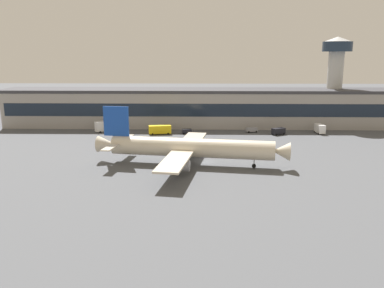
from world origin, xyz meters
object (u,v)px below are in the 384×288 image
object	(u,v)px
airliner	(188,148)
follow_me_car	(252,130)
control_tower	(335,71)
crew_van	(278,131)
baggage_tug	(187,131)
fuel_truck	(160,129)
stair_truck	(320,128)
catering_truck	(105,126)

from	to	relation	value
airliner	follow_me_car	distance (m)	52.27
airliner	follow_me_car	bearing A→B (deg)	63.62
control_tower	crew_van	xyz separation A→B (m)	(-27.13, -22.45, -21.19)
baggage_tug	airliner	bearing A→B (deg)	-87.25
follow_me_car	control_tower	bearing A→B (deg)	26.00
fuel_truck	baggage_tug	bearing A→B (deg)	4.74
crew_van	stair_truck	size ratio (longest dim) A/B	0.91
airliner	stair_truck	distance (m)	66.66
fuel_truck	crew_van	bearing A→B (deg)	-0.15
stair_truck	airliner	bearing A→B (deg)	-137.39
airliner	control_tower	size ratio (longest dim) A/B	1.45
control_tower	catering_truck	world-z (taller)	control_tower
catering_truck	baggage_tug	world-z (taller)	catering_truck
airliner	follow_me_car	xyz separation A→B (m)	(23.17, 46.70, -3.76)
stair_truck	baggage_tug	size ratio (longest dim) A/B	1.60
baggage_tug	fuel_truck	xyz separation A→B (m)	(-9.95, -0.82, 0.80)
control_tower	fuel_truck	distance (m)	77.96
control_tower	follow_me_car	size ratio (longest dim) A/B	7.77
airliner	catering_truck	world-z (taller)	airliner
airliner	crew_van	xyz separation A→B (m)	(32.60, 42.08, -3.40)
stair_truck	follow_me_car	bearing A→B (deg)	176.43
control_tower	stair_truck	bearing A→B (deg)	-118.85
baggage_tug	stair_truck	bearing A→B (deg)	2.31
catering_truck	fuel_truck	world-z (taller)	catering_truck
airliner	stair_truck	size ratio (longest dim) A/B	8.64
stair_truck	fuel_truck	distance (m)	61.11
catering_truck	baggage_tug	distance (m)	32.58
fuel_truck	control_tower	bearing A→B (deg)	17.29
stair_truck	fuel_truck	bearing A→B (deg)	-177.30
crew_van	follow_me_car	distance (m)	10.51
catering_truck	stair_truck	distance (m)	83.43
crew_van	fuel_truck	size ratio (longest dim) A/B	0.64
airliner	catering_truck	xyz separation A→B (m)	(-34.39, 46.88, -2.56)
airliner	baggage_tug	world-z (taller)	airliner
control_tower	catering_truck	distance (m)	97.91
stair_truck	baggage_tug	distance (m)	51.14
airliner	crew_van	world-z (taller)	airliner
airliner	control_tower	distance (m)	89.72
catering_truck	baggage_tug	bearing A→B (deg)	-6.80
control_tower	fuel_truck	size ratio (longest dim) A/B	4.19
airliner	control_tower	bearing A→B (deg)	47.21
baggage_tug	fuel_truck	size ratio (longest dim) A/B	0.44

